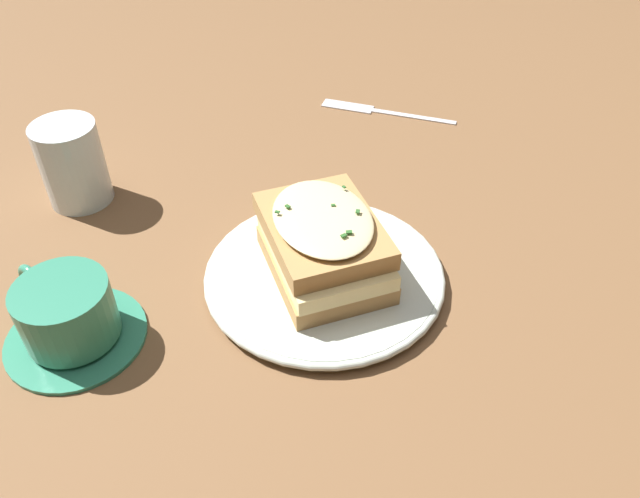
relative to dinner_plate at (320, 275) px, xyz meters
name	(u,v)px	position (x,y,z in m)	size (l,w,h in m)	color
ground_plane	(324,281)	(0.00, 0.00, -0.01)	(2.40, 2.40, 0.00)	brown
dinner_plate	(320,275)	(0.00, 0.00, 0.00)	(0.24, 0.24, 0.01)	silver
sandwich	(320,244)	(0.00, 0.00, 0.04)	(0.14, 0.11, 0.07)	#B2844C
teacup_with_saucer	(68,316)	(0.01, -0.23, 0.02)	(0.13, 0.13, 0.06)	#338466
water_glass	(73,164)	(-0.21, -0.23, 0.04)	(0.07, 0.07, 0.10)	silver
fork	(372,110)	(-0.31, 0.17, -0.01)	(0.12, 0.17, 0.00)	silver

